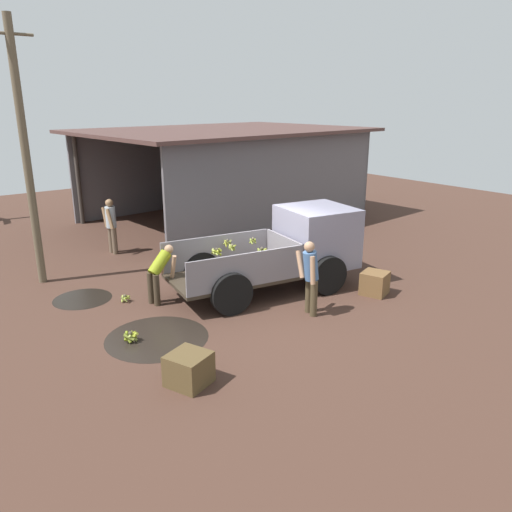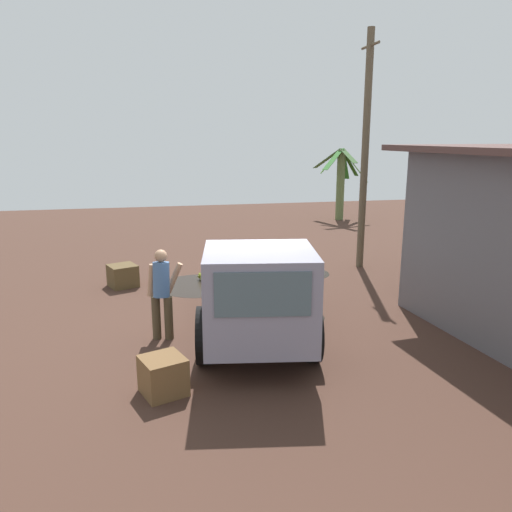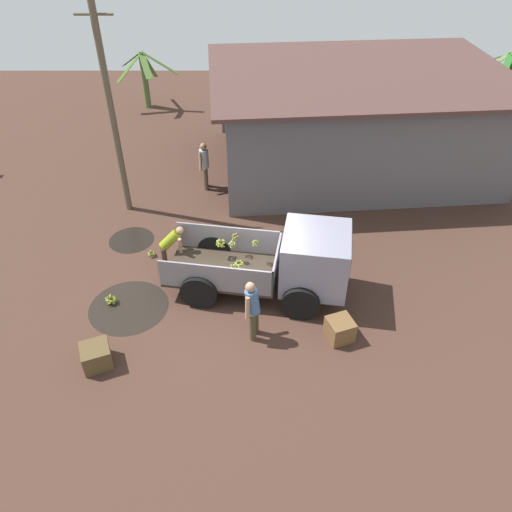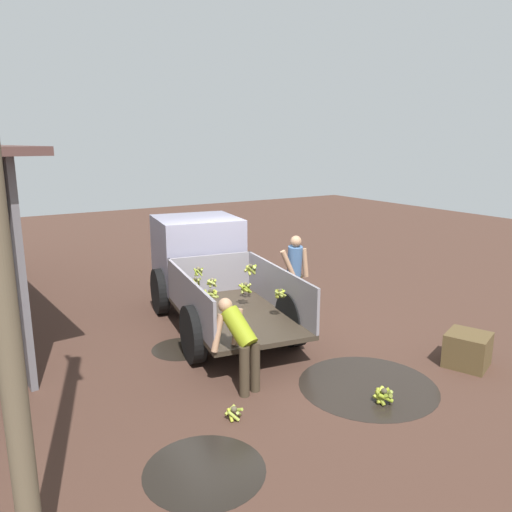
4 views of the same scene
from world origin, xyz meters
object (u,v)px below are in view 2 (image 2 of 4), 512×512
person_bystander_near_shed (454,251)px  banana_bunch_on_ground_1 (203,275)px  cargo_truck (258,296)px  banana_bunch_on_ground_0 (284,279)px  utility_pole (365,151)px  wooden_crate_1 (163,376)px  person_foreground_visitor (162,290)px  wooden_crate_0 (123,276)px  person_worker_loading (272,261)px

person_bystander_near_shed → banana_bunch_on_ground_1: size_ratio=5.37×
cargo_truck → banana_bunch_on_ground_0: cargo_truck is taller
person_bystander_near_shed → cargo_truck: bearing=112.6°
utility_pole → wooden_crate_1: (6.20, -5.74, -2.97)m
wooden_crate_1 → cargo_truck: bearing=121.8°
person_foreground_visitor → utility_pole: bearing=-39.1°
person_foreground_visitor → person_bystander_near_shed: 7.20m
person_bystander_near_shed → wooden_crate_0: person_bystander_near_shed is taller
person_bystander_near_shed → banana_bunch_on_ground_1: person_bystander_near_shed is taller
banana_bunch_on_ground_0 → utility_pole: bearing=114.3°
wooden_crate_0 → wooden_crate_1: (5.60, 0.81, 0.01)m
person_foreground_visitor → wooden_crate_1: person_foreground_visitor is taller
cargo_truck → utility_pole: (-5.20, 4.12, 2.20)m
person_worker_loading → wooden_crate_0: bearing=-122.9°
banana_bunch_on_ground_0 → banana_bunch_on_ground_1: banana_bunch_on_ground_1 is taller
utility_pole → person_bystander_near_shed: (2.43, 1.34, -2.31)m
cargo_truck → utility_pole: size_ratio=0.76×
cargo_truck → wooden_crate_0: (-4.60, -2.43, -0.77)m
banana_bunch_on_ground_0 → person_foreground_visitor: bearing=-46.3°
utility_pole → person_foreground_visitor: size_ratio=3.83×
person_foreground_visitor → wooden_crate_0: person_foreground_visitor is taller
banana_bunch_on_ground_0 → wooden_crate_0: 4.02m
wooden_crate_0 → wooden_crate_1: wooden_crate_1 is taller
person_bystander_near_shed → wooden_crate_0: size_ratio=2.67×
person_worker_loading → wooden_crate_0: (-1.25, -3.49, -0.50)m
utility_pole → banana_bunch_on_ground_1: size_ratio=20.36×
utility_pole → person_foreground_visitor: 7.38m
person_bystander_near_shed → banana_bunch_on_ground_0: person_bystander_near_shed is taller
cargo_truck → person_foreground_visitor: (-1.08, -1.55, -0.12)m
banana_bunch_on_ground_1 → person_bystander_near_shed: bearing=71.3°
person_foreground_visitor → wooden_crate_0: size_ratio=2.64×
person_worker_loading → banana_bunch_on_ground_1: (-1.40, -1.48, -0.65)m
wooden_crate_0 → wooden_crate_1: bearing=8.2°
utility_pole → banana_bunch_on_ground_1: utility_pole is taller
person_worker_loading → banana_bunch_on_ground_1: 2.14m
banana_bunch_on_ground_1 → person_worker_loading: bearing=46.6°
banana_bunch_on_ground_0 → banana_bunch_on_ground_1: 2.09m
cargo_truck → banana_bunch_on_ground_1: cargo_truck is taller
person_bystander_near_shed → banana_bunch_on_ground_0: bearing=67.6°
utility_pole → banana_bunch_on_ground_0: size_ratio=27.24×
cargo_truck → wooden_crate_1: 2.05m
cargo_truck → banana_bunch_on_ground_0: bearing=168.1°
utility_pole → wooden_crate_1: utility_pole is taller
banana_bunch_on_ground_0 → banana_bunch_on_ground_1: (-0.72, -1.97, 0.01)m
person_worker_loading → person_bystander_near_shed: 4.44m
person_foreground_visitor → banana_bunch_on_ground_0: size_ratio=7.11×
person_bystander_near_shed → wooden_crate_1: 8.04m
cargo_truck → person_bystander_near_shed: 6.12m
person_foreground_visitor → person_worker_loading: person_foreground_visitor is taller
wooden_crate_0 → person_foreground_visitor: bearing=14.0°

